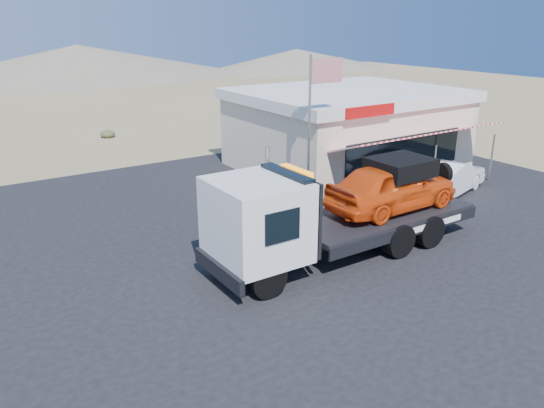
# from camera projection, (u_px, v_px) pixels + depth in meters

# --- Properties ---
(ground) EXTENTS (120.00, 120.00, 0.00)m
(ground) POSITION_uv_depth(u_px,v_px,m) (270.00, 292.00, 14.83)
(ground) COLOR #8A734E
(ground) RESTS_ON ground
(asphalt_lot) EXTENTS (32.00, 24.00, 0.02)m
(asphalt_lot) POSITION_uv_depth(u_px,v_px,m) (271.00, 240.00, 18.23)
(asphalt_lot) COLOR black
(asphalt_lot) RESTS_ON ground
(tow_truck) EXTENTS (9.38, 2.78, 3.14)m
(tow_truck) POSITION_uv_depth(u_px,v_px,m) (342.00, 205.00, 16.65)
(tow_truck) COLOR black
(tow_truck) RESTS_ON asphalt_lot
(white_sedan) EXTENTS (4.77, 2.73, 1.49)m
(white_sedan) POSITION_uv_depth(u_px,v_px,m) (449.00, 177.00, 22.84)
(white_sedan) COLOR white
(white_sedan) RESTS_ON asphalt_lot
(jerky_store) EXTENTS (10.40, 9.97, 3.90)m
(jerky_store) POSITION_uv_depth(u_px,v_px,m) (346.00, 128.00, 26.69)
(jerky_store) COLOR beige
(jerky_store) RESTS_ON asphalt_lot
(flagpole) EXTENTS (1.55, 0.10, 6.00)m
(flagpole) POSITION_uv_depth(u_px,v_px,m) (314.00, 117.00, 19.69)
(flagpole) COLOR #99999E
(flagpole) RESTS_ON asphalt_lot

